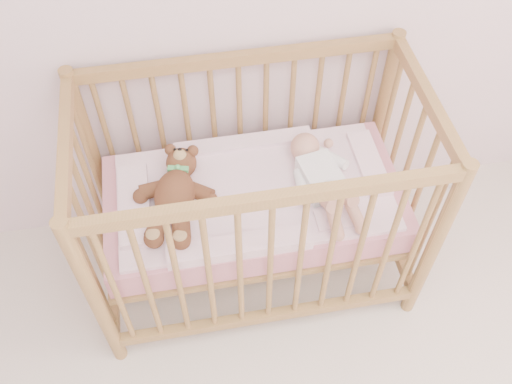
{
  "coord_description": "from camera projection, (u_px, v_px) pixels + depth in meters",
  "views": [
    {
      "loc": [
        -0.37,
        0.19,
        2.38
      ],
      "look_at": [
        -0.13,
        1.55,
        0.62
      ],
      "focal_mm": 40.0,
      "sensor_mm": 36.0,
      "label": 1
    }
  ],
  "objects": [
    {
      "name": "blanket",
      "position": [
        254.0,
        192.0,
        2.32
      ],
      "size": [
        1.1,
        0.58,
        0.06
      ],
      "primitive_type": null,
      "color": "#FCADC7",
      "rests_on": "mattress"
    },
    {
      "name": "crib",
      "position": [
        254.0,
        200.0,
        2.37
      ],
      "size": [
        1.36,
        0.76,
        1.0
      ],
      "primitive_type": null,
      "color": "#A87B47",
      "rests_on": "floor"
    },
    {
      "name": "baby",
      "position": [
        321.0,
        175.0,
        2.28
      ],
      "size": [
        0.36,
        0.59,
        0.13
      ],
      "primitive_type": null,
      "rotation": [
        0.0,
        0.0,
        0.18
      ],
      "color": "white",
      "rests_on": "blanket"
    },
    {
      "name": "teddy_bear",
      "position": [
        175.0,
        193.0,
        2.21
      ],
      "size": [
        0.46,
        0.56,
        0.14
      ],
      "primitive_type": null,
      "rotation": [
        0.0,
        0.0,
        -0.24
      ],
      "color": "brown",
      "rests_on": "blanket"
    },
    {
      "name": "mattress",
      "position": [
        254.0,
        203.0,
        2.38
      ],
      "size": [
        1.22,
        0.62,
        0.13
      ],
      "primitive_type": "cube",
      "color": "pink",
      "rests_on": "crib"
    }
  ]
}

